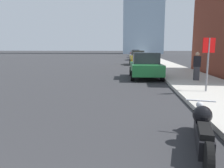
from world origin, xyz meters
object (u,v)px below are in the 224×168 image
parked_car_silver (136,55)px  pedestrian (197,66)px  parked_car_red (134,53)px  stop_sign (208,55)px  parked_car_green (145,66)px  motorcycle (203,130)px  parked_car_yellow (137,58)px  parked_car_blue (136,54)px

parked_car_silver → pedestrian: 25.45m
parked_car_red → parked_car_silver: bearing=-95.5°
stop_sign → parked_car_silver: bearing=94.9°
parked_car_silver → parked_car_green: bearing=-85.6°
parked_car_silver → parked_car_red: 21.59m
motorcycle → stop_sign: 5.65m
parked_car_yellow → parked_car_silver: 11.33m
parked_car_yellow → parked_car_silver: bearing=86.5°
parked_car_silver → parked_car_blue: (0.12, 10.66, 0.02)m
parked_car_green → stop_sign: 5.51m
parked_car_blue → parked_car_green: bearing=-92.2°
motorcycle → parked_car_yellow: 22.48m
parked_car_red → pedestrian: pedestrian is taller
motorcycle → parked_car_silver: parked_car_silver is taller
motorcycle → pedestrian: size_ratio=1.60×
parked_car_red → parked_car_yellow: bearing=-95.6°
motorcycle → parked_car_blue: bearing=103.3°
parked_car_red → pedestrian: size_ratio=2.73×
stop_sign → parked_car_green: bearing=114.1°
stop_sign → pedestrian: size_ratio=1.39×
parked_car_silver → stop_sign: (2.45, -28.57, 0.84)m
parked_car_yellow → pedestrian: size_ratio=2.54×
parked_car_yellow → parked_car_red: size_ratio=0.93×
parked_car_yellow → parked_car_silver: (-0.01, 11.33, -0.05)m
parked_car_silver → motorcycle: bearing=-85.0°
parked_car_green → parked_car_silver: (-0.22, 23.59, -0.02)m
motorcycle → stop_sign: size_ratio=1.15×
parked_car_green → parked_car_yellow: parked_car_yellow is taller
stop_sign → motorcycle: bearing=-108.6°
parked_car_yellow → stop_sign: stop_sign is taller
parked_car_red → pedestrian: 46.97m
pedestrian → parked_car_red: bearing=93.8°
parked_car_green → parked_car_red: size_ratio=0.94×
parked_car_green → stop_sign: size_ratio=1.85×
pedestrian → parked_car_blue: bearing=94.5°
parked_car_silver → pedestrian: (2.97, -25.27, 0.14)m
parked_car_red → motorcycle: bearing=-94.9°
parked_car_silver → stop_sign: stop_sign is taller
motorcycle → parked_car_silver: size_ratio=0.54×
motorcycle → parked_car_silver: bearing=103.7°
parked_car_yellow → parked_car_silver: size_ratio=0.86×
parked_car_yellow → parked_car_blue: 21.99m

